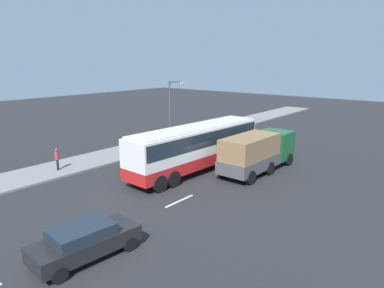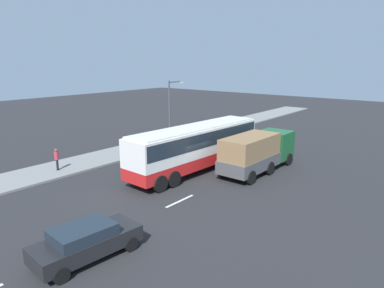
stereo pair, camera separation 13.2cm
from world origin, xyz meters
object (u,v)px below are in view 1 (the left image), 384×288
Objects in this scene: cargo_truck at (258,151)px; street_lamp at (172,107)px; coach_bus at (197,143)px; car_black_sedan at (85,241)px; pedestrian_near_curb at (57,158)px.

street_lamp is at bearing 80.34° from cargo_truck.
cargo_truck is at bearing -50.69° from coach_bus.
street_lamp reaches higher than coach_bus.
cargo_truck is 10.74m from street_lamp.
cargo_truck is 1.24× the size of street_lamp.
coach_bus is 4.54m from cargo_truck.
car_black_sedan is (-14.97, -0.19, -0.79)m from cargo_truck.
coach_bus is at bearing 169.93° from pedestrian_near_curb.
coach_bus is 7.49× the size of pedestrian_near_curb.
cargo_truck is at bearing 5.91° from car_black_sedan.
pedestrian_near_curb is at bearing 174.53° from street_lamp.
car_black_sedan is 20.16m from street_lamp.
pedestrian_near_curb reaches higher than car_black_sedan.
street_lamp is at bearing -146.30° from pedestrian_near_curb.
coach_bus is at bearing 22.40° from car_black_sedan.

